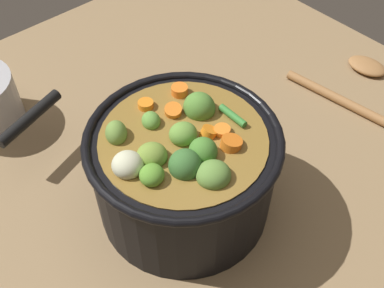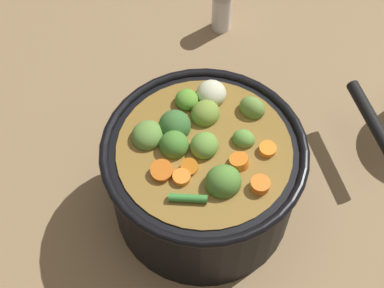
{
  "view_description": "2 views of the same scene",
  "coord_description": "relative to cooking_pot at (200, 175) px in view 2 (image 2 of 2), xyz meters",
  "views": [
    {
      "loc": [
        -0.25,
        -0.3,
        0.57
      ],
      "look_at": [
        0.02,
        0.01,
        0.11
      ],
      "focal_mm": 43.68,
      "sensor_mm": 36.0,
      "label": 1
    },
    {
      "loc": [
        0.37,
        0.0,
        0.71
      ],
      "look_at": [
        -0.01,
        -0.01,
        0.13
      ],
      "focal_mm": 52.57,
      "sensor_mm": 36.0,
      "label": 2
    }
  ],
  "objects": [
    {
      "name": "cooking_pot",
      "position": [
        0.0,
        0.0,
        0.0
      ],
      "size": [
        0.25,
        0.25,
        0.17
      ],
      "color": "black",
      "rests_on": "ground_plane"
    },
    {
      "name": "salt_shaker",
      "position": [
        -0.35,
        0.02,
        -0.04
      ],
      "size": [
        0.03,
        0.03,
        0.08
      ],
      "color": "silver",
      "rests_on": "ground_plane"
    },
    {
      "name": "ground_plane",
      "position": [
        0.0,
        0.0,
        -0.08
      ],
      "size": [
        1.1,
        1.1,
        0.0
      ],
      "primitive_type": "plane",
      "color": "#8C704C"
    }
  ]
}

